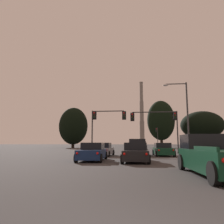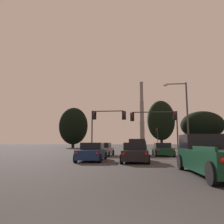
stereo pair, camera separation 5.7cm
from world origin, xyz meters
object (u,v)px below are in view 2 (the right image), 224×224
at_px(traffic_light_overhead_left, 103,120).
at_px(smokestack, 142,120).
at_px(hatchback_left_lane_front, 103,150).
at_px(traffic_light_overhead_right, 161,121).
at_px(traffic_light_far_right, 157,135).
at_px(street_lamp, 184,110).
at_px(sedan_center_lane_second, 135,153).
at_px(sedan_left_lane_second, 92,152).
at_px(pickup_truck_right_lane_third, 213,156).
at_px(suv_center_lane_front, 137,147).
at_px(sedan_right_lane_front, 163,150).

distance_m(traffic_light_overhead_left, smokestack, 147.35).
height_order(hatchback_left_lane_front, traffic_light_overhead_left, traffic_light_overhead_left).
bearing_deg(traffic_light_overhead_right, traffic_light_far_right, 85.25).
bearing_deg(hatchback_left_lane_front, street_lamp, 19.69).
bearing_deg(sedan_center_lane_second, smokestack, 88.24).
xyz_separation_m(sedan_left_lane_second, traffic_light_overhead_right, (7.17, 13.82, 3.91)).
height_order(sedan_center_lane_second, street_lamp, street_lamp).
xyz_separation_m(sedan_center_lane_second, smokestack, (6.25, 160.43, 19.62)).
xyz_separation_m(sedan_left_lane_second, street_lamp, (9.43, 9.52, 4.72)).
bearing_deg(traffic_light_far_right, pickup_truck_right_lane_third, -93.19).
bearing_deg(street_lamp, hatchback_left_lane_front, -163.02).
height_order(sedan_center_lane_second, suv_center_lane_front, suv_center_lane_front).
height_order(sedan_left_lane_second, hatchback_left_lane_front, hatchback_left_lane_front).
height_order(hatchback_left_lane_front, suv_center_lane_front, suv_center_lane_front).
distance_m(sedan_left_lane_second, suv_center_lane_front, 8.67).
xyz_separation_m(suv_center_lane_front, smokestack, (6.04, 151.82, 19.39)).
bearing_deg(sedan_right_lane_front, sedan_center_lane_second, -111.07).
distance_m(hatchback_left_lane_front, traffic_light_overhead_left, 8.07).
xyz_separation_m(sedan_left_lane_second, smokestack, (9.67, 159.68, 19.62)).
bearing_deg(pickup_truck_right_lane_third, street_lamp, 79.79).
height_order(sedan_center_lane_second, traffic_light_overhead_right, traffic_light_overhead_right).
distance_m(sedan_left_lane_second, hatchback_left_lane_front, 6.63).
relative_size(hatchback_left_lane_front, street_lamp, 0.47).
relative_size(street_lamp, smokestack, 0.17).
bearing_deg(traffic_light_overhead_left, sedan_right_lane_front, -38.30).
bearing_deg(pickup_truck_right_lane_third, suv_center_lane_front, 100.38).
bearing_deg(hatchback_left_lane_front, pickup_truck_right_lane_third, -61.11).
bearing_deg(suv_center_lane_front, traffic_light_overhead_left, 128.20).
xyz_separation_m(pickup_truck_right_lane_third, sedan_left_lane_second, (-6.83, 7.38, -0.14)).
height_order(sedan_left_lane_second, traffic_light_overhead_right, traffic_light_overhead_right).
bearing_deg(street_lamp, traffic_light_far_right, 89.48).
distance_m(sedan_center_lane_second, smokestack, 161.75).
distance_m(hatchback_left_lane_front, traffic_light_far_right, 39.64).
relative_size(sedan_right_lane_front, traffic_light_overhead_left, 0.77).
xyz_separation_m(sedan_center_lane_second, suv_center_lane_front, (0.22, 8.62, 0.23)).
height_order(pickup_truck_right_lane_third, traffic_light_far_right, traffic_light_far_right).
distance_m(sedan_right_lane_front, traffic_light_overhead_left, 10.46).
distance_m(traffic_light_far_right, street_lamp, 35.43).
relative_size(traffic_light_overhead_left, smokestack, 0.12).
distance_m(sedan_right_lane_front, smokestack, 153.41).
height_order(traffic_light_overhead_left, smokestack, smokestack).
distance_m(traffic_light_far_right, smokestack, 115.96).
relative_size(sedan_right_lane_front, traffic_light_overhead_right, 0.70).
bearing_deg(traffic_light_overhead_right, pickup_truck_right_lane_third, -90.90).
xyz_separation_m(hatchback_left_lane_front, sedan_center_lane_second, (3.47, -7.38, 0.00)).
height_order(traffic_light_overhead_left, traffic_light_far_right, traffic_light_overhead_left).
distance_m(hatchback_left_lane_front, smokestack, 154.62).
distance_m(sedan_center_lane_second, traffic_light_overhead_right, 15.54).
xyz_separation_m(sedan_right_lane_front, suv_center_lane_front, (-2.87, 0.30, 0.23)).
relative_size(traffic_light_far_right, street_lamp, 0.65).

